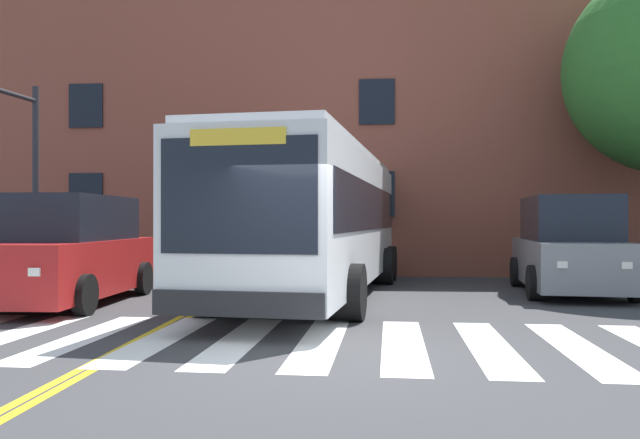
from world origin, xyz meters
TOP-DOWN VIEW (x-y plane):
  - ground_plane at (0.00, 0.00)m, footprint 120.00×120.00m
  - crosswalk at (0.57, 1.05)m, footprint 15.88×4.43m
  - lane_line_yellow_inner at (-2.66, 15.05)m, footprint 0.12×36.00m
  - lane_line_yellow_outer at (-2.50, 15.05)m, footprint 0.12×36.00m
  - city_bus at (-0.43, 6.80)m, footprint 4.02×12.08m
  - car_red_near_lane at (-5.48, 4.81)m, footprint 2.33×5.26m
  - car_grey_far_lane at (5.44, 7.39)m, footprint 2.67×4.92m
  - car_white_behind_bus at (0.55, 15.53)m, footprint 2.54×5.22m
  - building_facade at (-3.62, 15.39)m, footprint 34.68×7.79m

SIDE VIEW (x-z plane):
  - ground_plane at x=0.00m, z-range 0.00..0.00m
  - lane_line_yellow_inner at x=-2.66m, z-range 0.00..0.01m
  - lane_line_yellow_outer at x=-2.50m, z-range 0.00..0.01m
  - crosswalk at x=0.57m, z-range 0.00..0.01m
  - car_white_behind_bus at x=0.55m, z-range -0.05..2.17m
  - car_red_near_lane at x=-5.48m, z-range -0.06..2.18m
  - car_grey_far_lane at x=5.44m, z-range -0.07..2.23m
  - city_bus at x=-0.43m, z-range 0.13..3.42m
  - building_facade at x=-3.62m, z-range 0.01..10.18m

